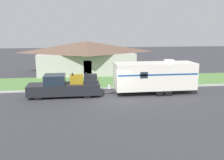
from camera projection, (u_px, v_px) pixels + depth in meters
ground_plane at (116, 99)px, 21.65m from camera, size 120.00×120.00×0.00m
curb_strip at (110, 88)px, 25.27m from camera, size 80.00×0.30×0.14m
lawn_strip at (106, 82)px, 28.82m from camera, size 80.00×7.00×0.03m
house_across_street at (86, 56)px, 34.56m from camera, size 13.56×7.90×4.31m
pickup_truck at (64, 87)px, 22.39m from camera, size 6.48×2.02×2.09m
travel_trailer at (155, 76)px, 23.36m from camera, size 8.72×2.44×3.20m
mailbox at (159, 76)px, 26.57m from camera, size 0.48×0.20×1.35m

